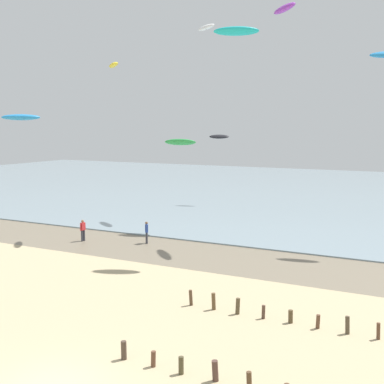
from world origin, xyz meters
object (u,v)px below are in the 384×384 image
kite_aloft_3 (219,137)px  kite_aloft_8 (21,117)px  kite_aloft_4 (114,65)px  kite_aloft_2 (284,8)px  kite_aloft_0 (180,142)px  kite_aloft_1 (206,27)px  person_nearest_camera (83,230)px  kite_aloft_6 (236,31)px  person_left_flank (147,232)px

kite_aloft_3 → kite_aloft_8: bearing=-117.8°
kite_aloft_3 → kite_aloft_4: bearing=-109.5°
kite_aloft_4 → kite_aloft_2: bearing=-113.7°
kite_aloft_0 → kite_aloft_1: bearing=-94.2°
person_nearest_camera → kite_aloft_1: (3.74, 14.64, 17.54)m
kite_aloft_3 → kite_aloft_6: bearing=-80.3°
kite_aloft_0 → kite_aloft_1: kite_aloft_1 is taller
person_nearest_camera → kite_aloft_4: bearing=75.3°
kite_aloft_2 → kite_aloft_3: 21.36m
kite_aloft_3 → kite_aloft_8: kite_aloft_8 is taller
kite_aloft_4 → kite_aloft_8: (-4.02, -6.21, -4.23)m
kite_aloft_3 → kite_aloft_8: size_ratio=0.82×
person_nearest_camera → kite_aloft_2: size_ratio=0.55×
person_nearest_camera → kite_aloft_3: size_ratio=0.75×
kite_aloft_3 → kite_aloft_1: bearing=-92.6°
kite_aloft_3 → kite_aloft_0: bearing=-95.1°
kite_aloft_1 → kite_aloft_3: 13.29m
kite_aloft_2 → kite_aloft_6: 6.86m
person_left_flank → kite_aloft_3: kite_aloft_3 is taller
kite_aloft_1 → kite_aloft_6: bearing=-22.1°
person_nearest_camera → kite_aloft_8: bearing=-137.6°
kite_aloft_1 → kite_aloft_3: bearing=139.3°
kite_aloft_6 → kite_aloft_4: bearing=148.9°
kite_aloft_2 → kite_aloft_8: (-16.76, -10.53, -8.18)m
kite_aloft_3 → kite_aloft_4: kite_aloft_4 is taller
kite_aloft_1 → kite_aloft_8: bearing=-76.3°
person_left_flank → kite_aloft_4: 13.68m
person_left_flank → kite_aloft_0: (0.04, 5.46, 6.74)m
person_left_flank → kite_aloft_8: kite_aloft_8 is taller
person_nearest_camera → person_left_flank: bearing=18.2°
person_nearest_camera → kite_aloft_8: size_ratio=0.61×
person_left_flank → kite_aloft_1: bearing=95.0°
kite_aloft_2 → kite_aloft_0: bearing=50.3°
kite_aloft_8 → kite_aloft_3: bearing=41.7°
person_left_flank → kite_aloft_3: 22.08m
kite_aloft_0 → kite_aloft_4: (-4.06, -3.74, 6.23)m
kite_aloft_0 → kite_aloft_8: bearing=37.7°
kite_aloft_1 → kite_aloft_8: kite_aloft_1 is taller
person_left_flank → kite_aloft_2: 19.96m
person_nearest_camera → kite_aloft_1: kite_aloft_1 is taller
kite_aloft_0 → kite_aloft_6: bearing=129.1°
person_left_flank → kite_aloft_0: size_ratio=0.63×
kite_aloft_1 → kite_aloft_3: (-1.95, 7.71, -10.65)m
kite_aloft_1 → kite_aloft_4: bearing=-69.1°
person_left_flank → kite_aloft_6: kite_aloft_6 is taller
person_nearest_camera → kite_aloft_2: bearing=29.3°
person_left_flank → kite_aloft_4: kite_aloft_4 is taller
kite_aloft_0 → kite_aloft_1: 13.25m
kite_aloft_6 → kite_aloft_8: 16.93m
person_left_flank → kite_aloft_6: (7.33, -0.18, 14.36)m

